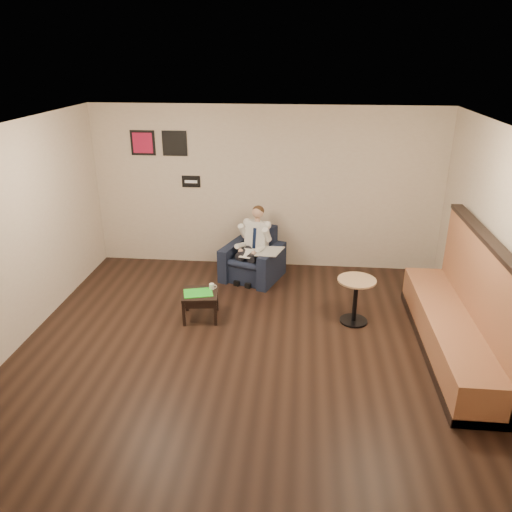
# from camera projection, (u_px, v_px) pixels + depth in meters

# --- Properties ---
(ground) EXTENTS (6.00, 6.00, 0.00)m
(ground) POSITION_uv_depth(u_px,v_px,m) (247.00, 356.00, 6.34)
(ground) COLOR black
(ground) RESTS_ON ground
(wall_back) EXTENTS (6.00, 0.02, 2.80)m
(wall_back) POSITION_uv_depth(u_px,v_px,m) (266.00, 189.00, 8.57)
(wall_back) COLOR beige
(wall_back) RESTS_ON ground
(wall_front) EXTENTS (6.00, 0.02, 2.80)m
(wall_front) POSITION_uv_depth(u_px,v_px,m) (189.00, 439.00, 3.05)
(wall_front) COLOR beige
(wall_front) RESTS_ON ground
(wall_left) EXTENTS (0.02, 6.00, 2.80)m
(wall_left) POSITION_uv_depth(u_px,v_px,m) (2.00, 246.00, 6.08)
(wall_left) COLOR beige
(wall_left) RESTS_ON ground
(ceiling) EXTENTS (6.00, 6.00, 0.02)m
(ceiling) POSITION_uv_depth(u_px,v_px,m) (245.00, 132.00, 5.27)
(ceiling) COLOR white
(ceiling) RESTS_ON wall_back
(seating_sign) EXTENTS (0.32, 0.02, 0.20)m
(seating_sign) POSITION_uv_depth(u_px,v_px,m) (191.00, 181.00, 8.63)
(seating_sign) COLOR black
(seating_sign) RESTS_ON wall_back
(art_print_left) EXTENTS (0.42, 0.03, 0.42)m
(art_print_left) POSITION_uv_depth(u_px,v_px,m) (143.00, 143.00, 8.45)
(art_print_left) COLOR #B9163F
(art_print_left) RESTS_ON wall_back
(art_print_right) EXTENTS (0.42, 0.03, 0.42)m
(art_print_right) POSITION_uv_depth(u_px,v_px,m) (175.00, 143.00, 8.41)
(art_print_right) COLOR black
(art_print_right) RESTS_ON wall_back
(armchair) EXTENTS (1.12, 1.12, 0.85)m
(armchair) POSITION_uv_depth(u_px,v_px,m) (252.00, 255.00, 8.37)
(armchair) COLOR black
(armchair) RESTS_ON ground
(seated_man) EXTENTS (0.80, 0.97, 1.17)m
(seated_man) POSITION_uv_depth(u_px,v_px,m) (250.00, 248.00, 8.22)
(seated_man) COLOR white
(seated_man) RESTS_ON armchair
(lap_papers) EXTENTS (0.26, 0.32, 0.01)m
(lap_papers) POSITION_uv_depth(u_px,v_px,m) (247.00, 253.00, 8.17)
(lap_papers) COLOR white
(lap_papers) RESTS_ON seated_man
(newspaper) EXTENTS (0.48, 0.55, 0.01)m
(newspaper) POSITION_uv_depth(u_px,v_px,m) (270.00, 251.00, 8.10)
(newspaper) COLOR silver
(newspaper) RESTS_ON armchair
(side_table) EXTENTS (0.56, 0.56, 0.40)m
(side_table) POSITION_uv_depth(u_px,v_px,m) (201.00, 305.00, 7.18)
(side_table) COLOR black
(side_table) RESTS_ON ground
(green_folder) EXTENTS (0.47, 0.39, 0.01)m
(green_folder) POSITION_uv_depth(u_px,v_px,m) (198.00, 293.00, 7.09)
(green_folder) COLOR green
(green_folder) RESTS_ON side_table
(coffee_mug) EXTENTS (0.08, 0.08, 0.09)m
(coffee_mug) POSITION_uv_depth(u_px,v_px,m) (212.00, 286.00, 7.20)
(coffee_mug) COLOR white
(coffee_mug) RESTS_ON side_table
(smartphone) EXTENTS (0.13, 0.07, 0.01)m
(smartphone) POSITION_uv_depth(u_px,v_px,m) (204.00, 288.00, 7.24)
(smartphone) COLOR black
(smartphone) RESTS_ON side_table
(banquette) EXTENTS (0.71, 2.96, 1.52)m
(banquette) POSITION_uv_depth(u_px,v_px,m) (457.00, 298.00, 6.17)
(banquette) COLOR #9F5F3D
(banquette) RESTS_ON ground
(cafe_table) EXTENTS (0.55, 0.55, 0.67)m
(cafe_table) POSITION_uv_depth(u_px,v_px,m) (355.00, 301.00, 7.03)
(cafe_table) COLOR tan
(cafe_table) RESTS_ON ground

